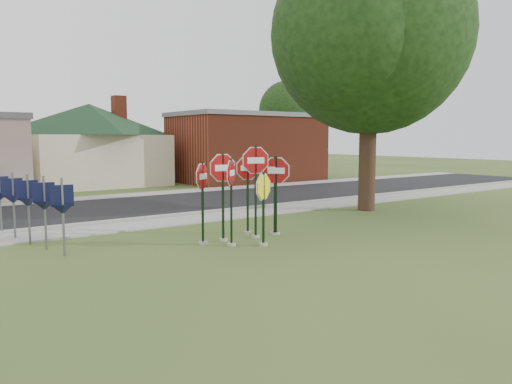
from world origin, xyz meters
TOP-DOWN VIEW (x-y plane):
  - ground at (0.00, 0.00)m, footprint 120.00×120.00m
  - sidewalk_near at (0.00, 5.50)m, footprint 60.00×1.60m
  - road at (0.00, 10.00)m, footprint 60.00×7.00m
  - sidewalk_far at (0.00, 14.30)m, footprint 60.00×1.60m
  - curb at (0.00, 6.50)m, footprint 60.00×0.20m
  - stop_sign_center at (0.32, 1.51)m, footprint 1.06×0.39m
  - stop_sign_yellow at (-0.16, 0.48)m, footprint 0.95×0.43m
  - stop_sign_left at (-0.89, 1.00)m, footprint 0.76×0.67m
  - stop_sign_right at (1.12, 1.60)m, footprint 0.74×0.67m
  - stop_sign_back_right at (0.51, 2.19)m, footprint 1.02×0.26m
  - stop_sign_back_left at (-0.73, 1.67)m, footprint 1.11×0.24m
  - stop_sign_far_right at (1.15, 1.57)m, footprint 0.81×0.84m
  - stop_sign_far_left at (-1.43, 1.64)m, footprint 0.84×0.61m
  - route_sign_row at (-5.40, 4.50)m, footprint 1.43×4.63m
  - building_house at (2.00, 22.00)m, footprint 11.60×11.60m
  - building_brick at (12.00, 18.50)m, footprint 10.20×6.20m
  - oak_tree at (7.50, 3.50)m, footprint 11.66×11.06m
  - bg_tree_right at (22.00, 26.00)m, footprint 5.60×5.60m

SIDE VIEW (x-z plane):
  - ground at x=0.00m, z-range 0.00..0.00m
  - road at x=0.00m, z-range 0.00..0.04m
  - sidewalk_near at x=0.00m, z-range 0.00..0.06m
  - sidewalk_far at x=0.00m, z-range 0.00..0.06m
  - curb at x=0.00m, z-range 0.00..0.14m
  - route_sign_row at x=-5.40m, z-range 0.22..2.22m
  - stop_sign_yellow at x=-0.16m, z-range 0.20..2.38m
  - stop_sign_far_left at x=-1.43m, z-range 0.27..2.72m
  - stop_sign_right at x=1.12m, z-range 0.28..2.81m
  - stop_sign_left at x=-0.89m, z-range 0.29..2.83m
  - stop_sign_back_right at x=0.51m, z-range 0.31..2.90m
  - stop_sign_far_right at x=1.15m, z-range 0.32..2.90m
  - stop_sign_back_left at x=-0.73m, z-range 0.35..3.06m
  - stop_sign_center at x=0.32m, z-range 0.40..3.30m
  - building_brick at x=12.00m, z-range 0.03..4.78m
  - building_house at x=2.00m, z-range 0.55..6.75m
  - bg_tree_right at x=22.00m, z-range 1.38..9.78m
  - oak_tree at x=7.50m, z-range 1.56..12.77m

